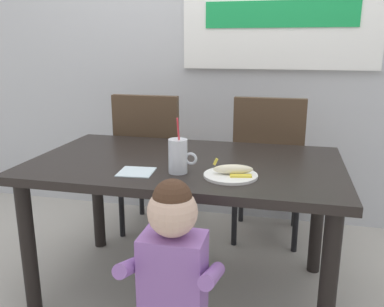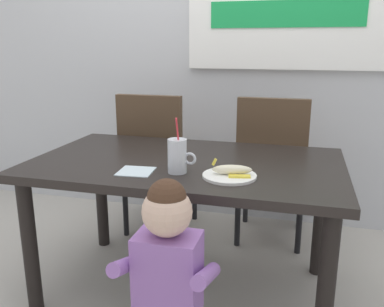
% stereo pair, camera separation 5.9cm
% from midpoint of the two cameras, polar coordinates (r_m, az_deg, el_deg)
% --- Properties ---
extents(ground_plane, '(24.00, 24.00, 0.00)m').
position_cam_midpoint_polar(ground_plane, '(2.29, -1.59, -18.43)').
color(ground_plane, '#B7B2A8').
extents(back_wall, '(6.40, 0.17, 2.90)m').
position_cam_midpoint_polar(back_wall, '(3.00, 4.07, 18.57)').
color(back_wall, silver).
rests_on(back_wall, ground).
extents(dining_table, '(1.49, 0.88, 0.71)m').
position_cam_midpoint_polar(dining_table, '(2.01, -1.71, -3.48)').
color(dining_table, black).
rests_on(dining_table, ground).
extents(dining_chair_left, '(0.44, 0.44, 0.96)m').
position_cam_midpoint_polar(dining_chair_left, '(2.71, -6.16, -0.45)').
color(dining_chair_left, '#4C3826').
rests_on(dining_chair_left, ground).
extents(dining_chair_right, '(0.44, 0.44, 0.96)m').
position_cam_midpoint_polar(dining_chair_right, '(2.62, 9.93, -1.17)').
color(dining_chair_right, '#4C3826').
rests_on(dining_chair_right, ground).
extents(toddler_standing, '(0.33, 0.24, 0.84)m').
position_cam_midpoint_polar(toddler_standing, '(1.45, -3.85, -15.37)').
color(toddler_standing, '#3F4760').
rests_on(toddler_standing, ground).
extents(milk_cup, '(0.13, 0.08, 0.25)m').
position_cam_midpoint_polar(milk_cup, '(1.78, -2.87, -0.63)').
color(milk_cup, silver).
rests_on(milk_cup, dining_table).
extents(snack_plate, '(0.23, 0.23, 0.01)m').
position_cam_midpoint_polar(snack_plate, '(1.74, 4.43, -3.08)').
color(snack_plate, white).
rests_on(snack_plate, dining_table).
extents(peeled_banana, '(0.18, 0.12, 0.07)m').
position_cam_midpoint_polar(peeled_banana, '(1.74, 4.86, -2.27)').
color(peeled_banana, '#F4EAC6').
rests_on(peeled_banana, snack_plate).
extents(paper_napkin, '(0.16, 0.16, 0.00)m').
position_cam_midpoint_polar(paper_napkin, '(1.82, -8.68, -2.56)').
color(paper_napkin, silver).
rests_on(paper_napkin, dining_table).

